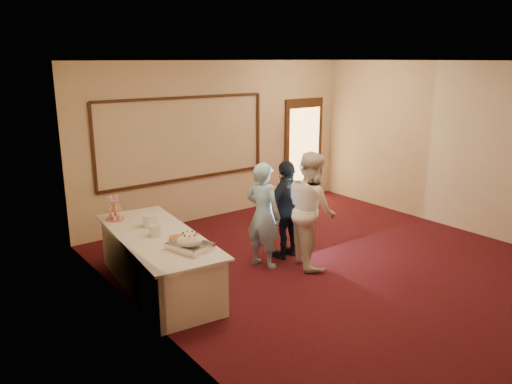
% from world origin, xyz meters
% --- Properties ---
extents(floor, '(7.00, 7.00, 0.00)m').
position_xyz_m(floor, '(0.00, 0.00, 0.00)').
color(floor, black).
rests_on(floor, ground).
extents(room_walls, '(6.04, 7.04, 3.02)m').
position_xyz_m(room_walls, '(0.00, 0.00, 2.03)').
color(room_walls, beige).
rests_on(room_walls, floor).
extents(wall_molding, '(3.45, 0.04, 1.55)m').
position_xyz_m(wall_molding, '(-0.80, 3.47, 1.60)').
color(wall_molding, black).
rests_on(wall_molding, room_walls).
extents(doorway, '(1.05, 0.07, 2.20)m').
position_xyz_m(doorway, '(2.15, 3.45, 1.08)').
color(doorway, black).
rests_on(doorway, floor).
extents(buffet_table, '(1.24, 2.61, 0.77)m').
position_xyz_m(buffet_table, '(-2.51, 1.21, 0.39)').
color(buffet_table, silver).
rests_on(buffet_table, floor).
extents(pavlova_tray, '(0.51, 0.58, 0.20)m').
position_xyz_m(pavlova_tray, '(-2.42, 0.49, 0.86)').
color(pavlova_tray, '#BABBC2').
rests_on(pavlova_tray, buffet_table).
extents(cupcake_stand, '(0.27, 0.27, 0.39)m').
position_xyz_m(cupcake_stand, '(-2.71, 2.15, 0.91)').
color(cupcake_stand, '#F06288').
rests_on(cupcake_stand, buffet_table).
extents(plate_stack_a, '(0.17, 0.17, 0.15)m').
position_xyz_m(plate_stack_a, '(-2.54, 1.18, 0.84)').
color(plate_stack_a, white).
rests_on(plate_stack_a, buffet_table).
extents(plate_stack_b, '(0.21, 0.21, 0.17)m').
position_xyz_m(plate_stack_b, '(-2.43, 1.56, 0.86)').
color(plate_stack_b, white).
rests_on(plate_stack_b, buffet_table).
extents(tart, '(0.26, 0.26, 0.05)m').
position_xyz_m(tart, '(-2.41, 0.82, 0.80)').
color(tart, white).
rests_on(tart, buffet_table).
extents(man, '(0.53, 0.67, 1.60)m').
position_xyz_m(man, '(-0.92, 0.95, 0.80)').
color(man, '#89BFE7').
rests_on(man, floor).
extents(woman, '(0.91, 1.02, 1.74)m').
position_xyz_m(woman, '(-0.31, 0.57, 0.87)').
color(woman, silver).
rests_on(woman, floor).
extents(guest, '(0.95, 0.49, 1.55)m').
position_xyz_m(guest, '(-0.40, 1.01, 0.77)').
color(guest, black).
rests_on(guest, floor).
extents(camera_flash, '(0.08, 0.05, 0.05)m').
position_xyz_m(camera_flash, '(-0.27, 0.89, 1.13)').
color(camera_flash, white).
rests_on(camera_flash, guest).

